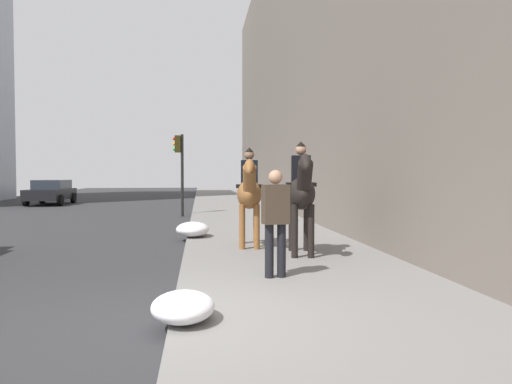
{
  "coord_description": "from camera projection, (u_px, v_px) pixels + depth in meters",
  "views": [
    {
      "loc": [
        -5.6,
        -0.34,
        1.74
      ],
      "look_at": [
        4.0,
        -1.46,
        1.4
      ],
      "focal_mm": 34.0,
      "sensor_mm": 36.0,
      "label": 1
    }
  ],
  "objects": [
    {
      "name": "sidewalk_slab",
      "position": [
        346.0,
        315.0,
        5.82
      ],
      "size": [
        120.0,
        4.17,
        0.12
      ],
      "primitive_type": "cube",
      "color": "slate",
      "rests_on": "ground"
    },
    {
      "name": "mounted_horse_near",
      "position": [
        249.0,
        192.0,
        10.89
      ],
      "size": [
        2.15,
        0.7,
        2.24
      ],
      "rotation": [
        0.0,
        0.0,
        3.04
      ],
      "color": "brown",
      "rests_on": "sidewalk_slab"
    },
    {
      "name": "pedestrian_greeting",
      "position": [
        275.0,
        216.0,
        7.62
      ],
      "size": [
        0.31,
        0.43,
        1.7
      ],
      "rotation": [
        0.0,
        0.0,
        0.12
      ],
      "color": "black",
      "rests_on": "sidewalk_slab"
    },
    {
      "name": "traffic_light_near_curb",
      "position": [
        180.0,
        161.0,
        20.11
      ],
      "size": [
        0.2,
        0.44,
        3.42
      ],
      "color": "black",
      "rests_on": "ground"
    },
    {
      "name": "mounted_horse_far",
      "position": [
        301.0,
        191.0,
        9.79
      ],
      "size": [
        2.15,
        0.74,
        2.31
      ],
      "rotation": [
        0.0,
        0.0,
        3.02
      ],
      "color": "black",
      "rests_on": "sidewalk_slab"
    },
    {
      "name": "snow_pile_far",
      "position": [
        193.0,
        229.0,
        12.7
      ],
      "size": [
        1.12,
        0.86,
        0.39
      ],
      "primitive_type": "ellipsoid",
      "color": "white",
      "rests_on": "sidewalk_slab"
    },
    {
      "name": "snow_pile_near",
      "position": [
        183.0,
        307.0,
        5.38
      ],
      "size": [
        0.92,
        0.71,
        0.32
      ],
      "primitive_type": "ellipsoid",
      "color": "white",
      "rests_on": "sidewalk_slab"
    },
    {
      "name": "car_near_lane",
      "position": [
        51.0,
        192.0,
        28.26
      ],
      "size": [
        4.42,
        2.08,
        1.44
      ],
      "rotation": [
        0.0,
        0.0,
        3.14
      ],
      "color": "black",
      "rests_on": "ground"
    }
  ]
}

